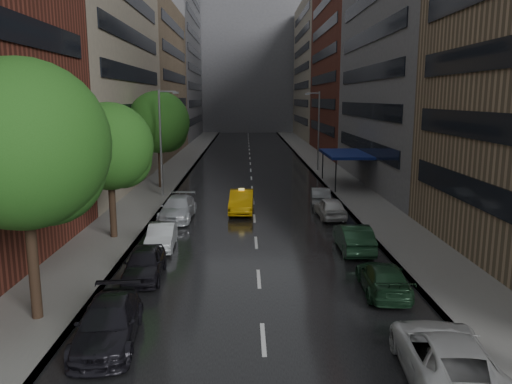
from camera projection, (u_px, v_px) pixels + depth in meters
road at (250, 166)px, 62.86m from camera, size 14.00×140.00×0.01m
sidewalk_left at (179, 165)px, 62.67m from camera, size 4.00×140.00×0.15m
sidewalk_right at (321, 165)px, 63.04m from camera, size 4.00×140.00×0.15m
buildings_left at (140, 42)px, 68.22m from camera, size 8.00×108.00×38.00m
buildings_right at (361, 48)px, 66.97m from camera, size 8.05×109.10×36.00m
building_far at (248, 68)px, 126.70m from camera, size 40.00×14.00×32.00m
tree_near at (23, 145)px, 17.89m from camera, size 6.20×6.20×9.88m
tree_mid at (109, 147)px, 29.22m from camera, size 5.15×5.15×8.21m
tree_far at (159, 122)px, 45.94m from camera, size 5.71×5.71×9.09m
taxi at (242, 201)px, 37.24m from camera, size 1.89×5.03×1.64m
parked_cars_left at (156, 244)px, 26.61m from camera, size 2.47×23.44×1.57m
parked_cars_right at (365, 253)px, 25.10m from camera, size 3.13×30.71×1.58m
street_lamp_left at (161, 140)px, 42.15m from camera, size 1.74×0.22×9.00m
street_lamp_right at (318, 129)px, 57.20m from camera, size 1.74×0.22×9.00m
awning at (346, 154)px, 47.73m from camera, size 4.00×8.00×3.12m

